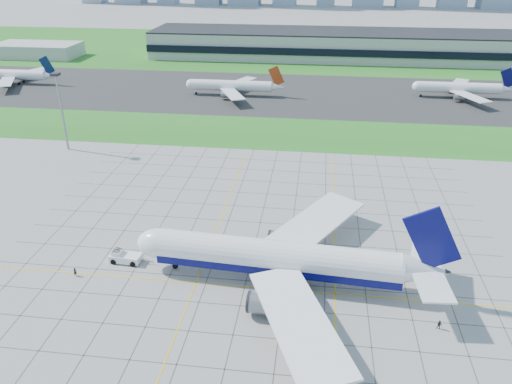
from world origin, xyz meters
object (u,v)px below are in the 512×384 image
Objects in this scene: airliner at (279,258)px; light_mast at (60,102)px; crew_near at (75,272)px; distant_jet_0 at (16,75)px; distant_jet_1 at (232,86)px; distant_jet_2 at (460,88)px; crew_far at (439,325)px; pushback_tug at (124,257)px.

light_mast is at bearing 143.84° from airliner.
distant_jet_0 is (-100.81, 148.77, 3.54)m from crew_near.
airliner is 1.52× the size of distant_jet_0.
distant_jet_2 is at bearing 5.16° from distant_jet_1.
light_mast is 85.96m from distant_jet_1.
distant_jet_2 is (38.72, 157.24, 3.57)m from crew_far.
distant_jet_1 reaches higher than pushback_tug.
light_mast is 13.56× the size of crew_near.
distant_jet_2 is at bearing 29.62° from light_mast.
distant_jet_0 is (-66.17, 80.95, -11.70)m from light_mast.
distant_jet_2 is (211.15, 1.49, 0.00)m from distant_jet_0.
airliner is 35.30× the size of crew_far.
distant_jet_1 is (-33.20, 137.37, -1.01)m from airliner.
light_mast is 105.20m from distant_jet_0.
pushback_tug is at bearing 179.28° from airliner.
airliner reaches higher than distant_jet_2.
distant_jet_2 is (101.58, 9.17, -0.00)m from distant_jet_1.
distant_jet_2 is (110.34, 150.27, 3.54)m from crew_near.
airliner is 42.37m from crew_near.
light_mast reaches higher than distant_jet_0.
light_mast is at bearing -120.64° from distant_jet_1.
crew_near is at bearing -62.94° from light_mast.
airliner is 6.56× the size of pushback_tug.
light_mast is 0.60× the size of distant_jet_1.
distant_jet_0 is at bearing 150.51° from crew_far.
pushback_tug is (42.85, -61.45, -14.97)m from light_mast.
pushback_tug is 0.23× the size of distant_jet_0.
crew_near is at bearing -93.55° from distant_jet_1.
crew_near is 1.03× the size of crew_far.
pushback_tug is 10.39m from crew_near.
distant_jet_1 is (0.56, 134.72, 3.28)m from pushback_tug.
crew_near is (-8.20, -6.37, -0.26)m from pushback_tug.
distant_jet_0 reaches higher than crew_far.
light_mast is 100.45m from airliner.
airliner is at bearing -0.72° from pushback_tug.
airliner is at bearing -115.02° from distant_jet_2.
distant_jet_0 is at bearing 138.31° from airliner.
crew_near reaches higher than crew_far.
crew_near is 179.75m from distant_jet_0.
distant_jet_2 reaches higher than pushback_tug.
airliner is at bearing -76.41° from distant_jet_1.
distant_jet_2 reaches higher than crew_near.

